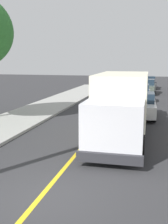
# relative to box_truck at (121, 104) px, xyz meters

# --- Properties ---
(ground_plane) EXTENTS (120.00, 120.00, 0.00)m
(ground_plane) POSITION_rel_box_truck_xyz_m (-1.52, -6.39, -1.77)
(ground_plane) COLOR #303033
(centre_line_yellow) EXTENTS (0.16, 56.00, 0.01)m
(centre_line_yellow) POSITION_rel_box_truck_xyz_m (-1.52, 3.61, -1.76)
(centre_line_yellow) COLOR gold
(centre_line_yellow) RESTS_ON ground
(box_truck) EXTENTS (2.53, 7.22, 3.20)m
(box_truck) POSITION_rel_box_truck_xyz_m (0.00, 0.00, 0.00)
(box_truck) COLOR #F2EDCC
(box_truck) RESTS_ON ground
(parked_car_near) EXTENTS (1.93, 4.45, 1.67)m
(parked_car_near) POSITION_rel_box_truck_xyz_m (0.77, 5.83, -0.97)
(parked_car_near) COLOR silver
(parked_car_near) RESTS_ON ground
(parked_car_mid) EXTENTS (1.88, 4.43, 1.67)m
(parked_car_mid) POSITION_rel_box_truck_xyz_m (0.27, 12.42, -0.97)
(parked_car_mid) COLOR #B7B7BC
(parked_car_mid) RESTS_ON ground
(parked_car_far) EXTENTS (2.00, 4.48, 1.67)m
(parked_car_far) POSITION_rel_box_truck_xyz_m (0.76, 19.33, -0.97)
(parked_car_far) COLOR #4C564C
(parked_car_far) RESTS_ON ground
(parked_car_furthest) EXTENTS (2.01, 4.48, 1.67)m
(parked_car_furthest) POSITION_rel_box_truck_xyz_m (0.80, 25.43, -0.97)
(parked_car_furthest) COLOR black
(parked_car_furthest) RESTS_ON ground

